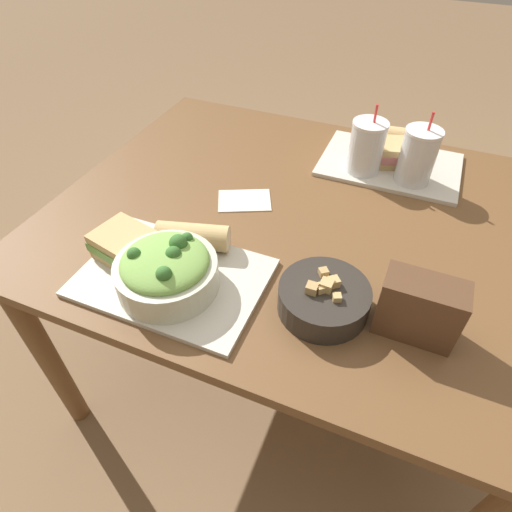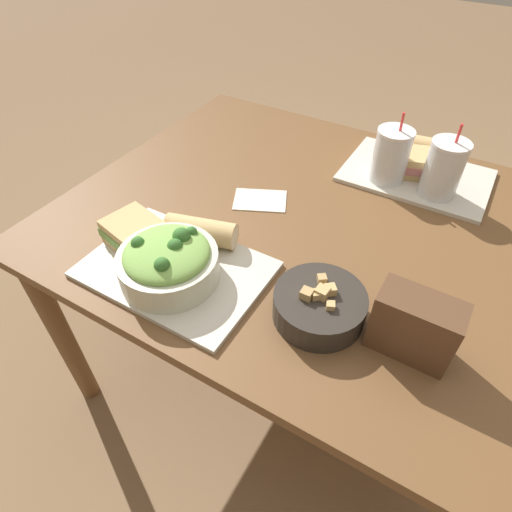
% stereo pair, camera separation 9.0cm
% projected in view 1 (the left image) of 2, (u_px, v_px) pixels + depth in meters
% --- Properties ---
extents(ground_plane, '(12.00, 12.00, 0.00)m').
position_uv_depth(ground_plane, '(284.00, 361.00, 1.64)').
color(ground_plane, '#846647').
extents(dining_table, '(1.29, 1.06, 0.72)m').
position_uv_depth(dining_table, '(294.00, 236.00, 1.21)').
color(dining_table, brown).
rests_on(dining_table, ground_plane).
extents(tray_near, '(0.41, 0.29, 0.01)m').
position_uv_depth(tray_near, '(173.00, 277.00, 0.96)').
color(tray_near, beige).
rests_on(tray_near, dining_table).
extents(tray_far, '(0.41, 0.29, 0.01)m').
position_uv_depth(tray_far, '(390.00, 165.00, 1.31)').
color(tray_far, beige).
rests_on(tray_far, dining_table).
extents(salad_bowl, '(0.22, 0.22, 0.11)m').
position_uv_depth(salad_bowl, '(167.00, 270.00, 0.91)').
color(salad_bowl, beige).
rests_on(salad_bowl, tray_near).
extents(soup_bowl, '(0.19, 0.19, 0.08)m').
position_uv_depth(soup_bowl, '(324.00, 298.00, 0.88)').
color(soup_bowl, '#2D2823').
rests_on(soup_bowl, dining_table).
extents(sandwich_near, '(0.15, 0.14, 0.06)m').
position_uv_depth(sandwich_near, '(124.00, 244.00, 0.99)').
color(sandwich_near, tan).
rests_on(sandwich_near, tray_near).
extents(baguette_near, '(0.18, 0.11, 0.06)m').
position_uv_depth(baguette_near, '(194.00, 236.00, 1.01)').
color(baguette_near, tan).
rests_on(baguette_near, tray_near).
extents(sandwich_far, '(0.16, 0.15, 0.06)m').
position_uv_depth(sandwich_far, '(388.00, 152.00, 1.29)').
color(sandwich_far, tan).
rests_on(sandwich_far, tray_far).
extents(baguette_far, '(0.14, 0.08, 0.06)m').
position_uv_depth(baguette_far, '(391.00, 136.00, 1.36)').
color(baguette_far, tan).
rests_on(baguette_far, tray_far).
extents(drink_cup_dark, '(0.10, 0.10, 0.21)m').
position_uv_depth(drink_cup_dark, '(366.00, 148.00, 1.23)').
color(drink_cup_dark, silver).
rests_on(drink_cup_dark, tray_far).
extents(drink_cup_red, '(0.10, 0.10, 0.21)m').
position_uv_depth(drink_cup_red, '(417.00, 158.00, 1.19)').
color(drink_cup_red, silver).
rests_on(drink_cup_red, tray_far).
extents(chip_bag, '(0.15, 0.08, 0.14)m').
position_uv_depth(chip_bag, '(419.00, 308.00, 0.82)').
color(chip_bag, brown).
rests_on(chip_bag, dining_table).
extents(napkin_folded, '(0.17, 0.15, 0.00)m').
position_uv_depth(napkin_folded, '(244.00, 200.00, 1.18)').
color(napkin_folded, silver).
rests_on(napkin_folded, dining_table).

